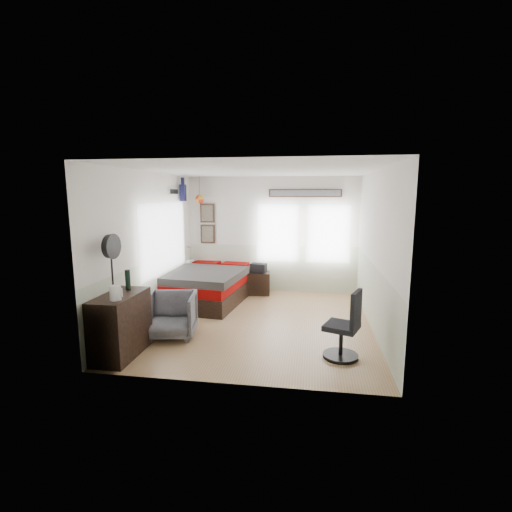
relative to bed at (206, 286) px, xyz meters
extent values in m
cube|color=#A17949|center=(1.30, -1.16, -0.35)|extent=(4.00, 4.50, 0.01)
cube|color=silver|center=(1.30, 1.09, 1.01)|extent=(4.00, 0.02, 2.70)
cube|color=silver|center=(1.30, -3.41, 1.01)|extent=(4.00, 0.02, 2.70)
cube|color=silver|center=(-0.70, -1.16, 1.01)|extent=(0.02, 4.50, 2.70)
cube|color=silver|center=(3.30, -1.16, 1.01)|extent=(0.02, 4.50, 2.70)
cube|color=white|center=(1.30, -1.16, 2.36)|extent=(4.00, 4.50, 0.02)
cube|color=beige|center=(1.30, 1.08, 0.21)|extent=(4.00, 0.01, 1.10)
cube|color=beige|center=(-0.69, -1.16, 0.21)|extent=(0.01, 4.50, 1.10)
cube|color=beige|center=(3.29, -1.16, 0.21)|extent=(0.01, 4.50, 1.10)
cube|color=silver|center=(-0.66, -0.61, 1.11)|extent=(0.03, 2.20, 1.35)
cube|color=silver|center=(1.45, 1.05, 1.06)|extent=(0.95, 0.03, 1.30)
cube|color=silver|center=(2.60, 1.05, 1.06)|extent=(0.95, 0.03, 1.30)
cube|color=#402718|center=(-0.25, 1.06, 1.01)|extent=(0.35, 0.03, 0.45)
cube|color=#402718|center=(-0.25, 1.06, 1.51)|extent=(0.35, 0.03, 0.45)
cube|color=#7F7259|center=(-0.25, 1.04, 1.01)|extent=(0.27, 0.01, 0.37)
cube|color=#7F7259|center=(-0.25, 1.04, 1.51)|extent=(0.27, 0.01, 0.37)
cube|color=#402718|center=(2.05, 1.06, 1.98)|extent=(1.65, 0.03, 0.18)
cube|color=gray|center=(2.05, 1.04, 1.98)|extent=(1.58, 0.01, 0.13)
cube|color=white|center=(-0.66, -0.01, 2.01)|extent=(0.02, 0.48, 0.14)
sphere|color=red|center=(-0.35, 0.79, 1.84)|extent=(0.20, 0.20, 0.20)
cube|color=black|center=(0.00, 0.02, -0.17)|extent=(1.78, 2.35, 0.35)
cube|color=#970D05|center=(0.00, 0.02, 0.11)|extent=(1.73, 2.31, 0.20)
cube|color=#3B3937|center=(0.00, -0.22, 0.28)|extent=(1.77, 1.81, 0.15)
cube|color=#970D05|center=(-0.36, 0.89, 0.28)|extent=(0.64, 0.44, 0.15)
cube|color=#970D05|center=(0.36, 0.89, 0.28)|extent=(0.64, 0.44, 0.15)
cube|color=black|center=(-0.44, -2.83, 0.11)|extent=(0.48, 1.00, 0.90)
imported|color=slate|center=(0.00, -2.04, 0.01)|extent=(0.89, 0.91, 0.71)
cube|color=black|center=(1.03, 0.74, -0.08)|extent=(0.55, 0.46, 0.52)
cylinder|color=black|center=(2.67, -2.45, -0.32)|extent=(0.50, 0.50, 0.05)
cylinder|color=black|center=(2.67, -2.45, -0.10)|extent=(0.06, 0.06, 0.38)
cube|color=#282830|center=(2.67, -2.45, 0.12)|extent=(0.57, 0.57, 0.08)
cube|color=#282830|center=(2.85, -2.52, 0.40)|extent=(0.20, 0.40, 0.50)
cylinder|color=silver|center=(-0.34, -3.09, 0.66)|extent=(0.15, 0.15, 0.20)
cube|color=silver|center=(-0.25, -3.09, 0.67)|extent=(0.02, 0.02, 0.12)
cylinder|color=black|center=(-0.44, -2.56, 0.71)|extent=(0.08, 0.08, 0.30)
cylinder|color=black|center=(-0.52, -2.82, 0.89)|extent=(0.03, 0.03, 0.66)
cylinder|color=black|center=(-0.52, -2.82, 1.24)|extent=(0.09, 0.33, 0.33)
cylinder|color=black|center=(-0.48, -2.82, 1.24)|extent=(0.04, 0.35, 0.35)
cube|color=black|center=(1.03, 0.74, 0.28)|extent=(0.38, 0.28, 0.21)
camera|label=1|loc=(2.23, -7.54, 1.96)|focal=26.00mm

